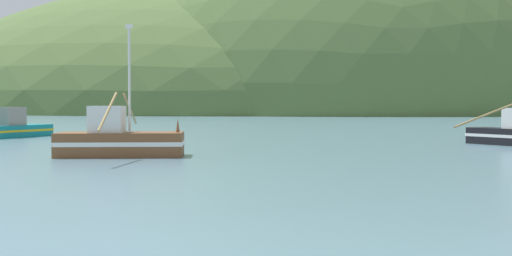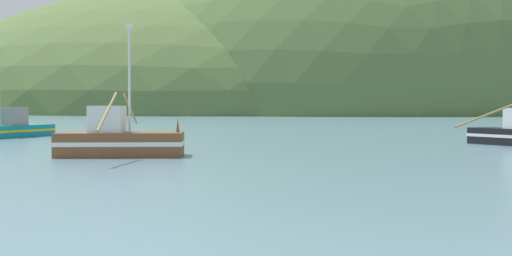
# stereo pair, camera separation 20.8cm
# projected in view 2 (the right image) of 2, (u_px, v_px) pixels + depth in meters

# --- Properties ---
(hill_far_left) EXTENTS (132.75, 106.20, 104.86)m
(hill_far_left) POSITION_uv_depth(u_px,v_px,m) (341.00, 113.00, 186.22)
(hill_far_left) COLOR #516B38
(hill_far_left) RESTS_ON ground
(hill_mid_right) EXTENTS (213.76, 171.01, 85.10)m
(hill_mid_right) POSITION_uv_depth(u_px,v_px,m) (224.00, 112.00, 225.42)
(hill_mid_right) COLOR #516B38
(hill_mid_right) RESTS_ON ground
(hill_far_right) EXTENTS (118.65, 94.92, 61.21)m
(hill_far_right) POSITION_uv_depth(u_px,v_px,m) (379.00, 112.00, 208.24)
(hill_far_right) COLOR #47703D
(hill_far_right) RESTS_ON ground
(fishing_boat_teal) EXTENTS (3.88, 8.69, 5.56)m
(fishing_boat_teal) POSITION_uv_depth(u_px,v_px,m) (8.00, 129.00, 50.57)
(fishing_boat_teal) COLOR #147F84
(fishing_boat_teal) RESTS_ON ground
(fishing_boat_brown) EXTENTS (6.75, 11.32, 6.65)m
(fishing_boat_brown) POSITION_uv_depth(u_px,v_px,m) (119.00, 140.00, 32.46)
(fishing_boat_brown) COLOR brown
(fishing_boat_brown) RESTS_ON ground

